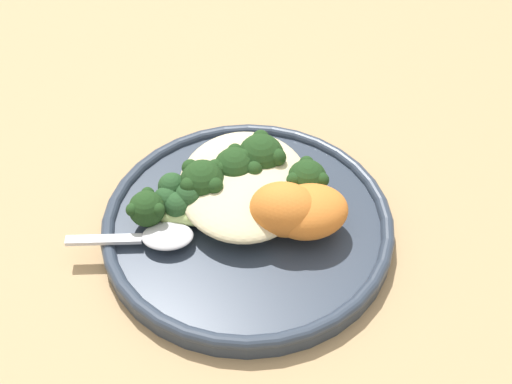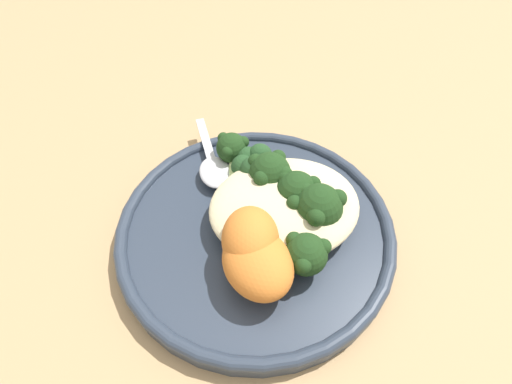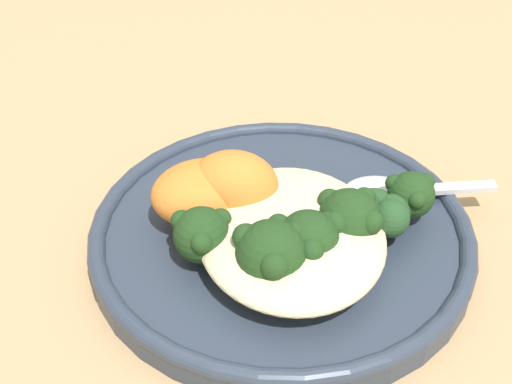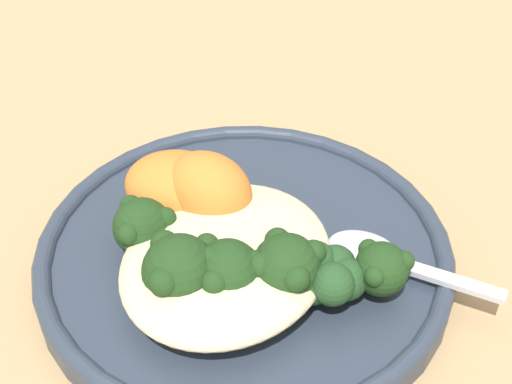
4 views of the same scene
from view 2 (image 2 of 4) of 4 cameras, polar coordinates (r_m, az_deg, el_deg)
ground_plane at (r=0.38m, az=-2.47°, el=-7.61°), size 4.00×4.00×0.00m
plate at (r=0.38m, az=-0.08°, el=-5.40°), size 0.26×0.26×0.02m
quinoa_mound at (r=0.36m, az=4.08°, el=-1.95°), size 0.14×0.12×0.03m
broccoli_stalk_0 at (r=0.34m, az=5.67°, el=-8.08°), size 0.07×0.08×0.04m
broccoli_stalk_1 at (r=0.36m, az=8.07°, el=-2.32°), size 0.10×0.05×0.04m
broccoli_stalk_2 at (r=0.37m, az=4.99°, el=-0.39°), size 0.09×0.04×0.04m
broccoli_stalk_3 at (r=0.38m, az=1.54°, el=2.02°), size 0.07×0.07×0.04m
broccoli_stalk_4 at (r=0.40m, az=-3.19°, el=4.21°), size 0.03×0.12×0.03m
sweet_potato_chunk_0 at (r=0.32m, az=0.24°, el=-10.10°), size 0.07×0.08×0.04m
sweet_potato_chunk_1 at (r=0.33m, az=-0.82°, el=-6.76°), size 0.06×0.07×0.05m
kale_tuft at (r=0.40m, az=-0.37°, el=4.07°), size 0.04×0.04×0.03m
spoon at (r=0.41m, az=-6.07°, el=3.65°), size 0.03×0.11×0.01m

